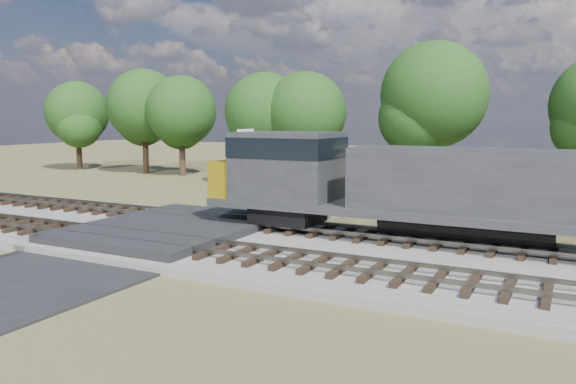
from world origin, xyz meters
The scene contains 9 objects.
ground centered at (0.00, 0.00, 0.00)m, with size 160.00×160.00×0.00m, color brown.
ballast_bed centered at (10.00, 0.50, 0.15)m, with size 140.00×10.00×0.30m, color gray.
road centered at (0.00, 0.00, 0.04)m, with size 7.00×60.00×0.08m, color black.
crossing_panel centered at (0.00, 0.50, 0.32)m, with size 7.00×9.00×0.62m, color #262628.
track_near centered at (3.12, -2.00, 0.41)m, with size 140.00×2.60×0.33m.
track_far centered at (3.12, 3.00, 0.41)m, with size 140.00×2.60×0.33m.
crossing_signal_far centered at (4.30, 7.86, 1.71)m, with size 1.64×0.44×4.11m.
equipment_shed centered at (13.69, 12.98, 1.62)m, with size 5.82×5.82×3.20m.
treeline centered at (10.26, 20.51, 6.32)m, with size 79.04×10.63×11.18m.
Camera 1 is at (15.46, -18.57, 5.19)m, focal length 35.00 mm.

